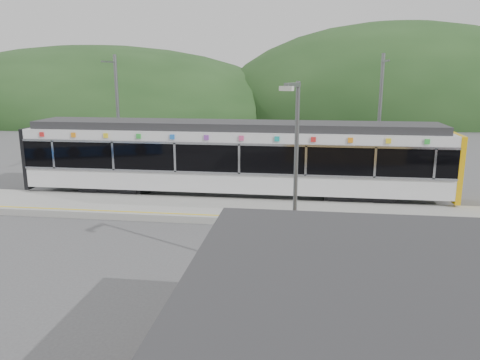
# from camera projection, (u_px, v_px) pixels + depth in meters

# --- Properties ---
(ground) EXTENTS (120.00, 120.00, 0.00)m
(ground) POSITION_uv_depth(u_px,v_px,m) (214.00, 239.00, 17.38)
(ground) COLOR #4C4C4F
(ground) RESTS_ON ground
(hills) EXTENTS (146.00, 149.00, 26.00)m
(hills) POSITION_uv_depth(u_px,v_px,m) (367.00, 206.00, 21.67)
(hills) COLOR #1E3D19
(hills) RESTS_ON ground
(platform) EXTENTS (26.00, 3.20, 0.30)m
(platform) POSITION_uv_depth(u_px,v_px,m) (228.00, 210.00, 20.53)
(platform) COLOR #9E9E99
(platform) RESTS_ON ground
(yellow_line) EXTENTS (26.00, 0.10, 0.01)m
(yellow_line) POSITION_uv_depth(u_px,v_px,m) (223.00, 216.00, 19.24)
(yellow_line) COLOR yellow
(yellow_line) RESTS_ON platform
(train) EXTENTS (20.44, 3.01, 3.74)m
(train) POSITION_uv_depth(u_px,v_px,m) (234.00, 157.00, 22.73)
(train) COLOR black
(train) RESTS_ON ground
(catenary_mast_west) EXTENTS (0.18, 1.80, 7.00)m
(catenary_mast_west) POSITION_uv_depth(u_px,v_px,m) (118.00, 117.00, 25.75)
(catenary_mast_west) COLOR slate
(catenary_mast_west) RESTS_ON ground
(catenary_mast_east) EXTENTS (0.18, 1.80, 7.00)m
(catenary_mast_east) POSITION_uv_depth(u_px,v_px,m) (379.00, 121.00, 23.90)
(catenary_mast_east) COLOR slate
(catenary_mast_east) RESTS_ON ground
(station_shelter) EXTENTS (9.20, 6.20, 3.00)m
(station_shelter) POSITION_uv_depth(u_px,v_px,m) (472.00, 358.00, 7.55)
(station_shelter) COLOR olive
(station_shelter) RESTS_ON ground
(lamp_post) EXTENTS (0.43, 1.08, 5.83)m
(lamp_post) POSITION_uv_depth(u_px,v_px,m) (296.00, 166.00, 13.19)
(lamp_post) COLOR slate
(lamp_post) RESTS_ON ground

